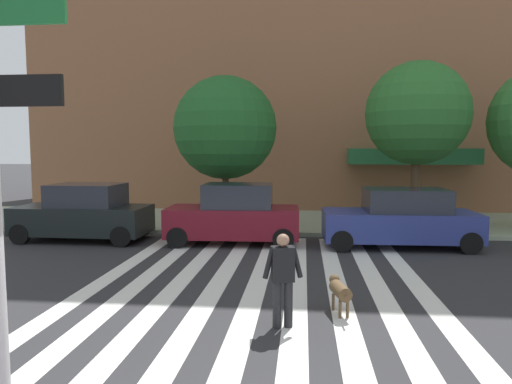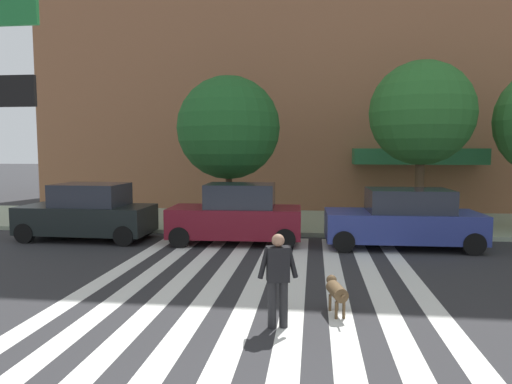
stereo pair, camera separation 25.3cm
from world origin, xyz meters
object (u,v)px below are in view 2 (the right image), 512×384
at_px(parked_car_near_curb, 88,213).
at_px(dog_on_leash, 336,291).
at_px(parked_car_behind_first, 237,215).
at_px(street_tree_nearest, 229,128).
at_px(pedestrian_dog_walker, 278,275).
at_px(street_tree_middle, 422,113).
at_px(parked_car_third_in_line, 403,219).

xyz_separation_m(parked_car_near_curb, dog_on_leash, (8.04, -6.22, -0.47)).
distance_m(parked_car_near_curb, parked_car_behind_first, 5.12).
relative_size(street_tree_nearest, pedestrian_dog_walker, 3.42).
height_order(street_tree_nearest, street_tree_middle, street_tree_middle).
xyz_separation_m(parked_car_third_in_line, street_tree_nearest, (-5.95, 2.28, 2.97)).
height_order(pedestrian_dog_walker, dog_on_leash, pedestrian_dog_walker).
distance_m(parked_car_third_in_line, street_tree_nearest, 7.03).
bearing_deg(parked_car_near_curb, street_tree_middle, 12.94).
bearing_deg(pedestrian_dog_walker, parked_car_third_in_line, 64.30).
xyz_separation_m(parked_car_near_curb, pedestrian_dog_walker, (7.01, -7.03, 0.02)).
height_order(parked_car_behind_first, parked_car_third_in_line, parked_car_behind_first).
height_order(parked_car_third_in_line, dog_on_leash, parked_car_third_in_line).
xyz_separation_m(parked_car_third_in_line, street_tree_middle, (1.02, 2.62, 3.46)).
xyz_separation_m(parked_car_near_curb, street_tree_middle, (11.41, 2.62, 3.43)).
bearing_deg(street_tree_nearest, parked_car_near_curb, -152.80).
xyz_separation_m(street_tree_nearest, street_tree_middle, (6.97, 0.34, 0.49)).
bearing_deg(parked_car_third_in_line, dog_on_leash, -110.73).
height_order(street_tree_middle, dog_on_leash, street_tree_middle).
distance_m(street_tree_middle, dog_on_leash, 10.23).
bearing_deg(street_tree_middle, parked_car_third_in_line, -111.21).
distance_m(parked_car_behind_first, pedestrian_dog_walker, 7.28).
bearing_deg(parked_car_behind_first, parked_car_near_curb, -179.97).
bearing_deg(dog_on_leash, pedestrian_dog_walker, -141.73).
bearing_deg(parked_car_third_in_line, street_tree_middle, 68.79).
xyz_separation_m(parked_car_near_curb, parked_car_behind_first, (5.12, 0.00, 0.02)).
bearing_deg(street_tree_middle, dog_on_leash, -110.87).
height_order(parked_car_near_curb, parked_car_behind_first, parked_car_behind_first).
relative_size(street_tree_middle, dog_on_leash, 5.99).
xyz_separation_m(parked_car_behind_first, street_tree_nearest, (-0.67, 2.28, 2.93)).
bearing_deg(parked_car_near_curb, parked_car_third_in_line, 0.01).
relative_size(parked_car_near_curb, pedestrian_dog_walker, 2.69).
height_order(parked_car_near_curb, pedestrian_dog_walker, parked_car_near_curb).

